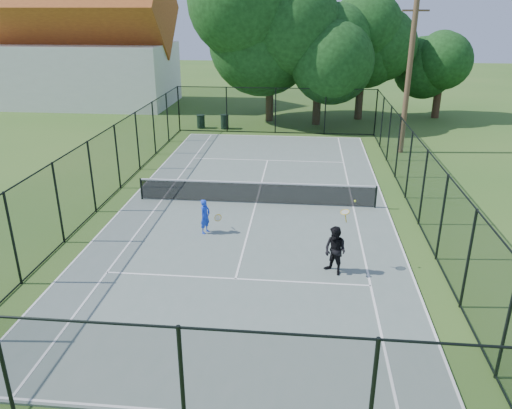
# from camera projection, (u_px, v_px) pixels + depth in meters

# --- Properties ---
(ground) EXTENTS (120.00, 120.00, 0.00)m
(ground) POSITION_uv_depth(u_px,v_px,m) (256.00, 204.00, 21.33)
(ground) COLOR #30581E
(tennis_court) EXTENTS (11.00, 24.00, 0.06)m
(tennis_court) POSITION_uv_depth(u_px,v_px,m) (256.00, 204.00, 21.32)
(tennis_court) COLOR slate
(tennis_court) RESTS_ON ground
(tennis_net) EXTENTS (10.08, 0.08, 0.95)m
(tennis_net) POSITION_uv_depth(u_px,v_px,m) (256.00, 192.00, 21.12)
(tennis_net) COLOR black
(tennis_net) RESTS_ON tennis_court
(fence) EXTENTS (13.10, 26.10, 3.00)m
(fence) POSITION_uv_depth(u_px,v_px,m) (256.00, 171.00, 20.78)
(fence) COLOR black
(fence) RESTS_ON ground
(tree_near_left) EXTENTS (7.82, 7.82, 10.20)m
(tree_near_left) POSITION_uv_depth(u_px,v_px,m) (270.00, 31.00, 34.66)
(tree_near_left) COLOR #332114
(tree_near_left) RESTS_ON ground
(tree_near_mid) EXTENTS (5.66, 5.66, 7.40)m
(tree_near_mid) POSITION_uv_depth(u_px,v_px,m) (319.00, 59.00, 34.12)
(tree_near_mid) COLOR #332114
(tree_near_mid) RESTS_ON ground
(tree_near_right) EXTENTS (5.56, 5.56, 7.68)m
(tree_near_right) POSITION_uv_depth(u_px,v_px,m) (363.00, 51.00, 35.70)
(tree_near_right) COLOR #332114
(tree_near_right) RESTS_ON ground
(tree_far_right) EXTENTS (4.94, 4.94, 6.54)m
(tree_far_right) POSITION_uv_depth(u_px,v_px,m) (442.00, 63.00, 36.47)
(tree_far_right) COLOR #332114
(tree_far_right) RESTS_ON ground
(building) EXTENTS (15.30, 8.15, 11.87)m
(building) POSITION_uv_depth(u_px,v_px,m) (79.00, 45.00, 41.40)
(building) COLOR silver
(building) RESTS_ON ground
(trash_bin_left) EXTENTS (0.58, 0.58, 0.93)m
(trash_bin_left) POSITION_uv_depth(u_px,v_px,m) (201.00, 121.00, 34.53)
(trash_bin_left) COLOR black
(trash_bin_left) RESTS_ON ground
(trash_bin_right) EXTENTS (0.58, 0.58, 0.99)m
(trash_bin_right) POSITION_uv_depth(u_px,v_px,m) (225.00, 122.00, 34.33)
(trash_bin_right) COLOR black
(trash_bin_right) RESTS_ON ground
(utility_pole) EXTENTS (1.40, 0.30, 8.45)m
(utility_pole) POSITION_uv_depth(u_px,v_px,m) (409.00, 77.00, 27.37)
(utility_pole) COLOR #4C3823
(utility_pole) RESTS_ON ground
(player_blue) EXTENTS (0.83, 0.56, 1.30)m
(player_blue) POSITION_uv_depth(u_px,v_px,m) (205.00, 216.00, 18.32)
(player_blue) COLOR blue
(player_blue) RESTS_ON tennis_court
(player_black) EXTENTS (1.07, 1.06, 2.28)m
(player_black) POSITION_uv_depth(u_px,v_px,m) (335.00, 251.00, 15.45)
(player_black) COLOR black
(player_black) RESTS_ON tennis_court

